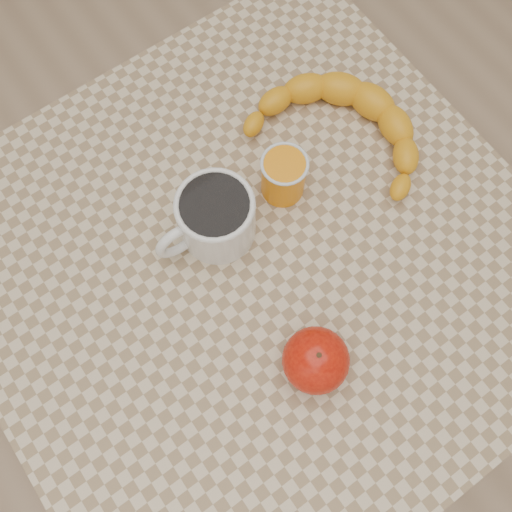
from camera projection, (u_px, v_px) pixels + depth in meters
ground at (256, 351)px, 1.52m from camera, size 3.00×3.00×0.00m
table at (256, 278)px, 0.89m from camera, size 0.80×0.80×0.75m
coffee_mug at (214, 217)px, 0.78m from camera, size 0.15×0.11×0.09m
orange_juice_glass at (284, 176)px, 0.81m from camera, size 0.07×0.07×0.08m
apple at (316, 360)px, 0.72m from camera, size 0.10×0.10×0.08m
banana at (344, 130)px, 0.85m from camera, size 0.41×0.45×0.05m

